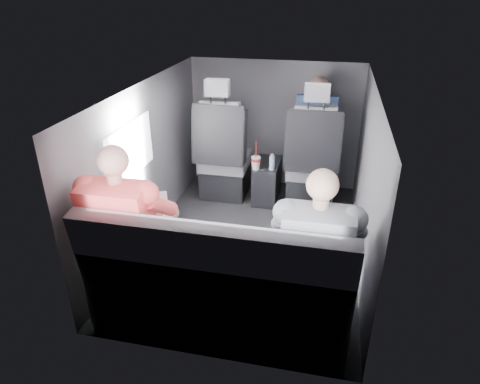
% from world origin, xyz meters
% --- Properties ---
extents(floor, '(2.60, 2.60, 0.00)m').
position_xyz_m(floor, '(0.00, 0.00, 0.00)').
color(floor, black).
rests_on(floor, ground).
extents(ceiling, '(2.60, 2.60, 0.00)m').
position_xyz_m(ceiling, '(0.00, 0.00, 1.35)').
color(ceiling, '#B2B2AD').
rests_on(ceiling, panel_back).
extents(panel_left, '(0.02, 2.60, 1.35)m').
position_xyz_m(panel_left, '(-0.90, 0.00, 0.68)').
color(panel_left, '#56565B').
rests_on(panel_left, floor).
extents(panel_right, '(0.02, 2.60, 1.35)m').
position_xyz_m(panel_right, '(0.90, 0.00, 0.68)').
color(panel_right, '#56565B').
rests_on(panel_right, floor).
extents(panel_front, '(1.80, 0.02, 1.35)m').
position_xyz_m(panel_front, '(0.00, 1.30, 0.68)').
color(panel_front, '#56565B').
rests_on(panel_front, floor).
extents(panel_back, '(1.80, 0.02, 1.35)m').
position_xyz_m(panel_back, '(0.00, -1.30, 0.68)').
color(panel_back, '#56565B').
rests_on(panel_back, floor).
extents(side_window, '(0.02, 0.75, 0.42)m').
position_xyz_m(side_window, '(-0.88, -0.30, 0.90)').
color(side_window, white).
rests_on(side_window, panel_left).
extents(seatbelt, '(0.35, 0.11, 0.59)m').
position_xyz_m(seatbelt, '(0.45, 0.67, 0.80)').
color(seatbelt, black).
rests_on(seatbelt, front_seat_right).
extents(front_seat_left, '(0.52, 0.58, 1.26)m').
position_xyz_m(front_seat_left, '(-0.45, 0.84, 0.40)').
color(front_seat_left, black).
rests_on(front_seat_left, floor).
extents(front_seat_right, '(0.52, 0.58, 1.26)m').
position_xyz_m(front_seat_right, '(0.45, 0.84, 0.40)').
color(front_seat_right, black).
rests_on(front_seat_right, floor).
extents(center_console, '(0.24, 0.48, 0.41)m').
position_xyz_m(center_console, '(0.00, 0.88, 0.20)').
color(center_console, black).
rests_on(center_console, floor).
extents(rear_bench, '(1.60, 0.57, 0.92)m').
position_xyz_m(rear_bench, '(0.00, -1.06, 0.31)').
color(rear_bench, slate).
rests_on(rear_bench, floor).
extents(soda_cup, '(0.09, 0.09, 0.28)m').
position_xyz_m(soda_cup, '(-0.09, 0.70, 0.47)').
color(soda_cup, white).
rests_on(soda_cup, center_console).
extents(water_bottle, '(0.06, 0.06, 0.16)m').
position_xyz_m(water_bottle, '(0.07, 0.73, 0.47)').
color(water_bottle, '#B0CDEE').
rests_on(water_bottle, center_console).
extents(laptop_white, '(0.39, 0.42, 0.24)m').
position_xyz_m(laptop_white, '(-0.56, -0.75, 0.63)').
color(laptop_white, silver).
rests_on(laptop_white, passenger_rear_left).
extents(laptop_black, '(0.31, 0.28, 0.22)m').
position_xyz_m(laptop_black, '(0.56, -0.77, 0.63)').
color(laptop_black, black).
rests_on(laptop_black, passenger_rear_right).
extents(passenger_rear_left, '(0.51, 0.63, 1.24)m').
position_xyz_m(passenger_rear_left, '(-0.60, -0.97, 0.64)').
color(passenger_rear_left, '#303035').
rests_on(passenger_rear_left, rear_bench).
extents(passenger_rear_right, '(0.49, 0.61, 1.20)m').
position_xyz_m(passenger_rear_right, '(0.57, -0.97, 0.62)').
color(passenger_rear_right, navy).
rests_on(passenger_rear_right, rear_bench).
extents(passenger_front_right, '(0.40, 0.40, 0.81)m').
position_xyz_m(passenger_front_right, '(0.45, 1.10, 0.75)').
color(passenger_front_right, navy).
rests_on(passenger_front_right, front_seat_right).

